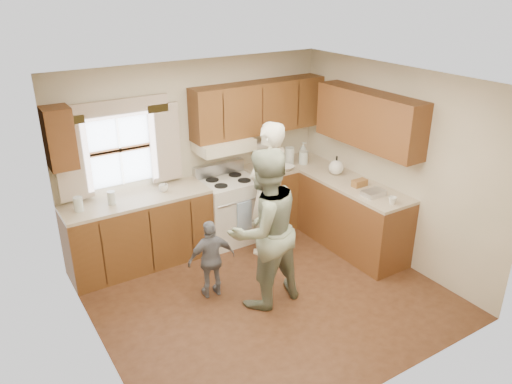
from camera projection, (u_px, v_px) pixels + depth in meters
room at (268, 198)px, 5.40m from camera, size 3.80×3.80×3.80m
kitchen_fixtures at (262, 188)px, 6.70m from camera, size 3.80×2.25×2.15m
stove at (229, 209)px, 6.97m from camera, size 0.76×0.67×1.07m
woman_left at (269, 190)px, 6.48m from camera, size 0.75×0.59×1.82m
woman_right at (264, 229)px, 5.43m from camera, size 0.95×0.77×1.85m
child at (212, 259)px, 5.71m from camera, size 0.59×0.31×0.96m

